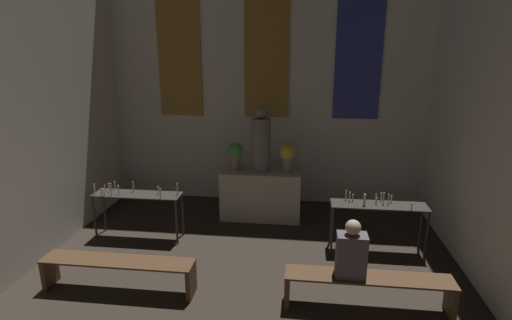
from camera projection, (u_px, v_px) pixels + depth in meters
name	position (u px, v px, depth m)	size (l,w,h in m)	color
wall_back	(267.00, 64.00, 7.87)	(6.50, 0.16, 5.61)	silver
altar	(261.00, 194.00, 7.57)	(1.49, 0.66, 0.93)	#BCB29E
statue	(261.00, 142.00, 7.29)	(0.34, 0.34, 1.22)	slate
flower_vase_left	(236.00, 154.00, 7.42)	(0.29, 0.29, 0.52)	#937A5B
flower_vase_right	(287.00, 156.00, 7.30)	(0.29, 0.29, 0.52)	#937A5B
candle_rack_left	(137.00, 199.00, 6.70)	(1.48, 0.39, 0.98)	#332D28
candle_rack_right	(378.00, 210.00, 6.24)	(1.48, 0.39, 0.97)	#332D28
pew_back_left	(118.00, 268.00, 5.26)	(2.03, 0.36, 0.44)	#4C331E
pew_back_right	(368.00, 285.00, 4.89)	(2.03, 0.36, 0.44)	#4C331E
person_seated	(351.00, 252.00, 4.80)	(0.36, 0.24, 0.73)	#564C56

